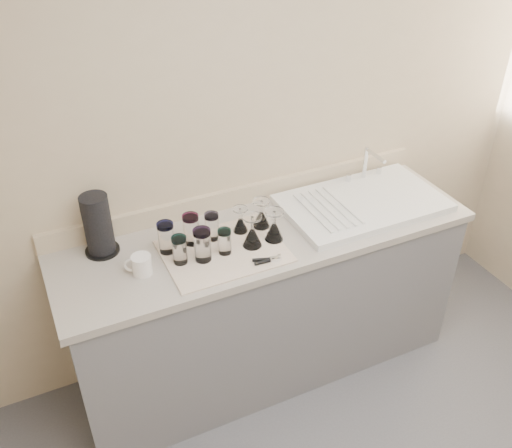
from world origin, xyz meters
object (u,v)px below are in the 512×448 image
tumbler_blue (202,245)px  paper_towel_roll (98,225)px  tumbler_teal (166,237)px  goblet_front_right (274,230)px  sink_unit (362,202)px  goblet_back_left (240,223)px  tumbler_purple (212,226)px  tumbler_lavender (225,241)px  white_mug (141,265)px  goblet_front_left (252,236)px  tumbler_cyan (191,229)px  tumbler_magenta (180,250)px  can_opener (267,260)px  goblet_back_right (261,218)px

tumbler_blue → paper_towel_roll: size_ratio=0.54×
tumbler_teal → goblet_front_right: goblet_front_right is taller
sink_unit → goblet_back_left: (-0.67, 0.05, 0.03)m
sink_unit → tumbler_teal: bearing=177.6°
tumbler_purple → tumbler_lavender: size_ratio=1.10×
white_mug → tumbler_blue: bearing=-6.5°
tumbler_teal → goblet_front_left: (0.37, -0.13, -0.02)m
paper_towel_roll → white_mug: bearing=-62.4°
tumbler_cyan → tumbler_purple: bearing=-4.4°
tumbler_teal → tumbler_magenta: size_ratio=1.13×
can_opener → tumbler_blue: bearing=151.3°
sink_unit → goblet_front_right: sink_unit is taller
can_opener → goblet_back_left: bearing=92.2°
tumbler_teal → can_opener: tumbler_teal is taller
can_opener → tumbler_purple: bearing=119.8°
sink_unit → tumbler_magenta: 1.01m
tumbler_blue → goblet_front_right: 0.36m
tumbler_lavender → paper_towel_roll: size_ratio=0.42×
tumbler_blue → can_opener: 0.30m
tumbler_teal → tumbler_lavender: 0.27m
goblet_back_left → can_opener: 0.27m
tumbler_purple → goblet_back_right: size_ratio=0.92×
sink_unit → white_mug: (-1.18, -0.05, 0.03)m
can_opener → white_mug: bearing=162.2°
paper_towel_roll → tumbler_blue: bearing=-33.6°
tumbler_blue → goblet_back_right: 0.37m
can_opener → tumbler_lavender: bearing=135.3°
sink_unit → tumbler_teal: sink_unit is taller
tumbler_magenta → goblet_front_right: (0.46, -0.02, -0.02)m
goblet_back_left → paper_towel_roll: 0.66m
tumbler_teal → goblet_front_left: bearing=-18.8°
tumbler_cyan → sink_unit: bearing=-3.6°
goblet_back_left → goblet_front_right: goblet_front_right is taller
tumbler_magenta → goblet_back_left: bearing=17.6°
tumbler_cyan → tumbler_blue: size_ratio=0.95×
tumbler_blue → goblet_back_right: size_ratio=1.08×
tumbler_purple → can_opener: size_ratio=1.07×
tumbler_purple → paper_towel_roll: paper_towel_roll is taller
tumbler_magenta → paper_towel_roll: paper_towel_roll is taller
goblet_front_left → paper_towel_roll: 0.69m
tumbler_lavender → goblet_back_right: goblet_back_right is taller
white_mug → paper_towel_roll: size_ratio=0.45×
goblet_front_right → paper_towel_roll: 0.80m
tumbler_magenta → tumbler_lavender: tumbler_magenta is taller
tumbler_purple → goblet_back_right: (0.25, -0.01, -0.02)m
tumbler_purple → white_mug: bearing=-164.7°
white_mug → paper_towel_roll: 0.28m
tumbler_blue → white_mug: tumbler_blue is taller
tumbler_magenta → white_mug: tumbler_magenta is taller
goblet_back_left → paper_towel_roll: paper_towel_roll is taller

